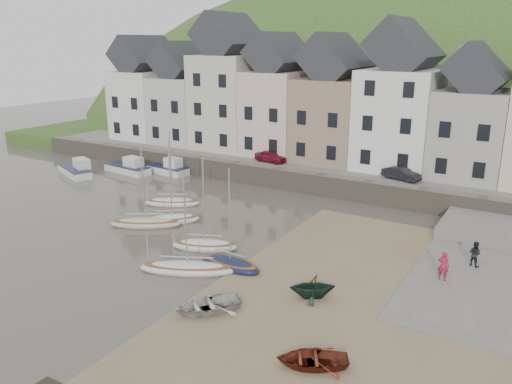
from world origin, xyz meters
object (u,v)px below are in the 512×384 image
Objects in this scene: rowboat_green at (313,286)px; person_red at (443,266)px; rowboat_white at (207,305)px; rowboat_red at (312,359)px; person_dark at (475,254)px; car_right at (401,173)px; sailboat_0 at (172,202)px; car_left at (270,156)px.

person_red reaches higher than rowboat_green.
rowboat_white is 1.12× the size of rowboat_red.
person_dark is 14.07m from car_right.
rowboat_green reaches higher than rowboat_white.
sailboat_0 is 1.90× the size of rowboat_white.
person_dark is (10.51, 12.34, 0.48)m from rowboat_white.
rowboat_white is at bearing -170.19° from car_right.
rowboat_red is 30.21m from car_left.
car_left is at bearing 150.13° from rowboat_white.
car_left reaches higher than person_dark.
car_left is (-13.83, 20.08, 1.47)m from rowboat_green.
person_red is (9.30, 9.46, 0.57)m from rowboat_white.
sailboat_0 is 19.41m from car_right.
person_red is 0.51× the size of car_right.
sailboat_0 is at bearing -7.17° from person_red.
rowboat_green is 10.68m from person_dark.
person_red is at bearing 135.39° from rowboat_red.
rowboat_green is 7.72m from person_red.
rowboat_white is 13.28m from person_red.
rowboat_white is 1.40× the size of rowboat_green.
rowboat_green is (16.49, -8.44, 0.42)m from sailboat_0.
sailboat_0 reaches higher than rowboat_red.
car_right reaches higher than rowboat_red.
car_left is at bearing -176.55° from rowboat_red.
car_left reaches higher than person_red.
rowboat_red is 1.75× the size of person_red.
person_dark is at bearing 133.78° from rowboat_red.
person_dark reaches higher than rowboat_white.
person_dark is (6.63, 8.37, 0.20)m from rowboat_green.
sailboat_0 reaches higher than rowboat_green.
rowboat_green is 20.16m from car_right.
person_dark reaches higher than rowboat_green.
person_red is (2.98, 10.81, 0.60)m from rowboat_red.
sailboat_0 is at bearing 173.13° from rowboat_white.
car_right reaches higher than rowboat_green.
rowboat_white is 24.27m from car_right.
person_red reaches higher than rowboat_red.
car_left is (2.66, 11.64, 1.89)m from sailboat_0.
rowboat_white is 1.96× the size of person_red.
car_left is at bearing -8.60° from person_dark.
car_right is (15.42, 11.64, 1.88)m from sailboat_0.
sailboat_0 reaches higher than person_red.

